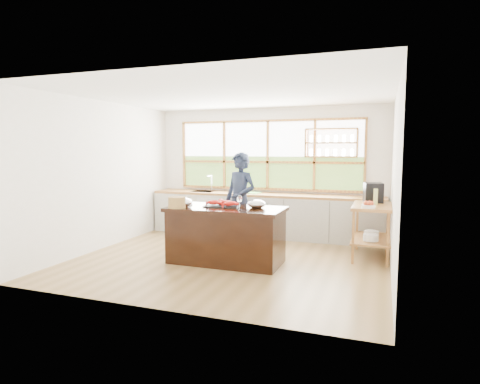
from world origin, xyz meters
The scene contains 18 objects.
ground_plane centered at (0.00, 0.00, 0.00)m, with size 5.00×5.00×0.00m, color olive.
room_shell centered at (0.02, 0.51, 1.75)m, with size 5.02×4.52×2.71m.
back_counter centered at (-0.02, 1.94, 0.45)m, with size 4.90×0.63×0.90m.
right_shelf_unit centered at (2.19, 0.89, 0.60)m, with size 0.62×1.10×0.90m.
island centered at (0.00, -0.20, 0.45)m, with size 1.85×0.90×0.90m.
cook centered at (-0.10, 0.74, 0.88)m, with size 0.65×0.42×1.77m, color #1C243A.
potted_plant centered at (-0.51, 2.00, 1.05)m, with size 0.16×0.11×0.30m, color slate.
cutting_board centered at (-0.30, 1.94, 0.91)m, with size 0.40×0.30×0.01m, color #5EBD48.
espresso_machine centered at (2.19, 1.24, 1.07)m, with size 0.30×0.32×0.34m, color black.
wine_bottle centered at (2.24, 0.85, 1.04)m, with size 0.07×0.07×0.28m, color tan.
fruit_bowl centered at (2.14, 0.50, 0.95)m, with size 0.22×0.22×0.11m.
slate_board centered at (-0.11, -0.10, 0.91)m, with size 0.55×0.40×0.02m, color black.
lobster_pile centered at (-0.09, -0.10, 0.96)m, with size 0.52×0.44×0.08m.
mixing_bowl_left centered at (-0.69, -0.37, 0.97)m, with size 0.33×0.33×0.16m, color silver.
mixing_bowl_right centered at (0.47, -0.08, 0.96)m, with size 0.29×0.29×0.14m, color silver.
wine_glass centered at (0.31, -0.42, 1.06)m, with size 0.08×0.08×0.22m.
wicker_basket centered at (-0.70, -0.53, 0.99)m, with size 0.27×0.27×0.17m, color #A57E43.
parchment_roll centered at (-0.76, -0.05, 0.94)m, with size 0.08×0.08×0.30m, color silver.
Camera 1 is at (2.34, -6.08, 1.81)m, focal length 30.00 mm.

